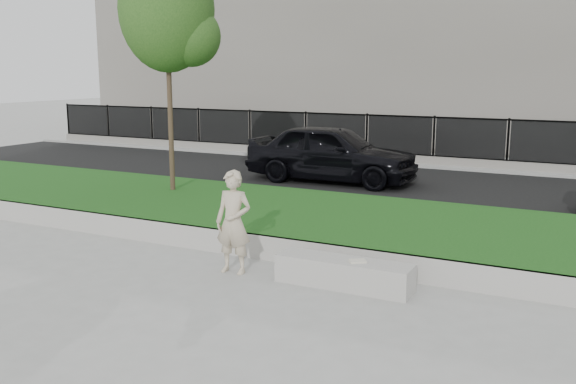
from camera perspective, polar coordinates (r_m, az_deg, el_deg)
The scene contains 12 objects.
ground at distance 9.35m, azimuth -2.68°, elevation -8.04°, with size 90.00×90.00×0.00m, color gray.
grass_bank at distance 11.88m, azimuth 4.53°, elevation -2.93°, with size 34.00×4.00×0.40m, color #0E3A0F.
grass_kerb at distance 10.16m, azimuth 0.24°, elevation -5.29°, with size 34.00×0.08×0.40m, color #9B9891.
street at distance 17.02m, azimuth 11.69°, elevation 0.47°, with size 34.00×7.00×0.04m, color black.
far_pavement at distance 21.33m, azimuth 14.97°, elevation 2.52°, with size 34.00×3.00×0.12m, color gray.
iron_fence at distance 20.30m, azimuth 14.42°, elevation 3.51°, with size 32.00×0.30×1.50m.
building_facade at distance 28.08m, azimuth 18.66°, elevation 14.36°, with size 34.00×10.00×10.00m, color slate.
stone_bench at distance 9.14m, azimuth 4.98°, elevation -7.19°, with size 1.96×0.49×0.40m, color #9B9891.
man at distance 9.61m, azimuth -4.87°, elevation -2.69°, with size 0.57×0.37×1.56m, color #C4B496.
book at distance 8.97m, azimuth 6.21°, elevation -6.13°, with size 0.23×0.17×0.03m, color beige.
young_tree at distance 14.23m, azimuth -10.39°, elevation 15.28°, with size 2.11×2.02×5.17m.
car_dark at distance 17.22m, azimuth 3.91°, elevation 3.50°, with size 1.85×4.59×1.56m, color black.
Camera 1 is at (4.42, -7.66, 3.03)m, focal length 40.00 mm.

